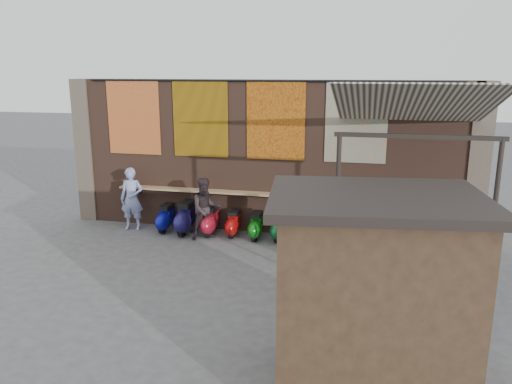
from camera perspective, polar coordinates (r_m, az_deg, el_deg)
ground at (r=11.15m, az=-1.84°, el=-8.59°), size 70.00×70.00×0.00m
brick_wall at (r=13.13m, az=1.11°, el=3.96°), size 10.00×0.40×4.00m
pier_left at (r=15.07m, az=-18.69°, el=4.51°), size 0.50×0.50×4.00m
pier_right at (r=13.10m, az=23.99°, el=2.74°), size 0.50×0.50×4.00m
eating_counter at (r=12.96m, az=0.75°, el=-0.24°), size 8.00×0.32×0.05m
shelf_box at (r=12.69m, az=6.45°, el=0.01°), size 0.58×0.29×0.23m
tapestry_redgold at (r=13.98m, az=-13.82°, el=8.31°), size 1.50×0.02×2.00m
tapestry_sun at (r=13.24m, az=-6.37°, el=8.33°), size 1.50×0.02×2.00m
tapestry_orange at (r=12.72m, az=2.26°, el=8.18°), size 1.50×0.02×2.00m
tapestry_multi at (r=12.50m, az=11.38°, el=7.82°), size 1.50×0.02×2.00m
hang_rail at (r=12.71m, az=0.93°, el=12.61°), size 9.50×0.06×0.06m
scooter_stool_0 at (r=13.65m, az=-10.26°, el=-2.96°), size 0.34×0.76×0.72m
scooter_stool_1 at (r=13.35m, az=-8.03°, el=-2.97°), size 0.40×0.89×0.85m
scooter_stool_2 at (r=13.20m, az=-5.22°, el=-3.30°), size 0.36×0.79×0.75m
scooter_stool_3 at (r=13.07m, az=-2.58°, el=-3.61°), size 0.32×0.71×0.67m
scooter_stool_4 at (r=12.84m, az=0.03°, el=-3.89°), size 0.32×0.72×0.68m
scooter_stool_5 at (r=12.77m, az=2.57°, el=-4.03°), size 0.32×0.71×0.67m
scooter_stool_6 at (r=12.67m, az=5.75°, el=-4.18°), size 0.33×0.73×0.69m
scooter_stool_7 at (r=12.60m, az=8.31°, el=-4.39°), size 0.32×0.72×0.68m
scooter_stool_8 at (r=12.62m, az=11.05°, el=-4.39°), size 0.34×0.76×0.72m
scooter_stool_9 at (r=12.54m, az=14.05°, el=-4.37°), size 0.40×0.89×0.84m
diner_left at (r=13.90m, az=-14.01°, el=-0.76°), size 0.67×0.48×1.70m
diner_right at (r=12.78m, az=-5.76°, el=-1.91°), size 0.98×0.94×1.60m
shopper_navy at (r=11.32m, az=19.36°, el=-4.42°), size 1.08×0.67×1.71m
shopper_grey at (r=9.70m, az=18.36°, el=-7.12°), size 1.27×0.89×1.80m
shopper_tan at (r=11.56m, az=5.31°, el=-3.69°), size 0.77×0.90×1.56m
market_stall at (r=6.89m, az=13.05°, el=-11.84°), size 2.62×2.09×2.61m
stall_roof at (r=6.43m, az=13.71°, el=-0.79°), size 2.94×2.40×0.12m
stall_sign at (r=7.54m, az=12.45°, el=-4.73°), size 1.20×0.19×0.50m
stall_shelf at (r=7.88m, az=12.09°, el=-11.23°), size 2.00×0.35×0.06m
awning_canvas at (r=10.91m, az=17.63°, el=9.52°), size 3.20×3.28×0.97m
awning_ledger at (r=12.48m, az=17.23°, el=11.85°), size 3.30×0.08×0.12m
awning_header at (r=9.47m, az=18.08°, el=6.05°), size 3.00×0.08×0.08m
awning_post_left at (r=9.75m, az=9.19°, el=-2.42°), size 0.09×0.09×3.10m
awning_post_right at (r=9.99m, az=25.44°, el=-3.23°), size 0.09×0.09×3.10m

